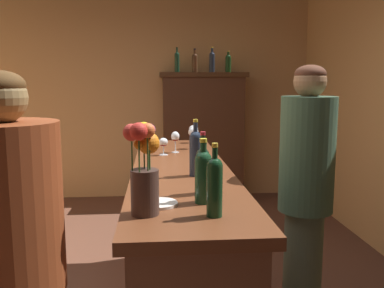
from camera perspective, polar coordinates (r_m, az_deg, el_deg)
wall_back at (r=5.77m, az=-8.47°, el=7.00°), size 4.96×0.12×2.87m
bar_counter at (r=2.73m, az=-1.50°, el=-14.08°), size 0.59×2.39×1.06m
display_cabinet at (r=5.51m, az=1.47°, el=1.25°), size 1.12×0.47×1.70m
wine_bottle_rose at (r=2.32m, az=0.47°, el=-0.95°), size 0.07×0.07×0.32m
wine_bottle_chardonnay at (r=1.81m, az=1.54°, el=-4.11°), size 0.07×0.07×0.28m
wine_bottle_syrah at (r=1.63m, az=3.10°, el=-5.49°), size 0.06×0.06×0.29m
wine_bottle_pinot at (r=1.95m, az=1.47°, el=-3.28°), size 0.06×0.06×0.29m
wine_glass_front at (r=3.59m, az=0.20°, el=1.95°), size 0.08×0.08×0.15m
wine_glass_mid at (r=3.09m, az=-2.30°, el=0.87°), size 0.06×0.06×0.16m
wine_glass_rear at (r=3.27m, az=0.19°, el=1.50°), size 0.08×0.08×0.17m
wine_glass_spare at (r=2.99m, az=-3.93°, el=0.10°), size 0.06×0.06×0.13m
flower_arrangement at (r=1.65m, az=-6.56°, el=-3.08°), size 0.14×0.16×0.37m
cheese_plate at (r=1.81m, az=-4.53°, el=-8.12°), size 0.16×0.16×0.01m
display_bottle_left at (r=5.44m, az=-2.06°, el=11.24°), size 0.06×0.06×0.32m
display_bottle_midleft at (r=5.46m, az=0.38°, el=11.16°), size 0.07×0.07×0.30m
display_bottle_center at (r=5.48m, az=2.75°, el=11.26°), size 0.07×0.07×0.33m
display_bottle_midright at (r=5.51m, az=4.97°, el=11.04°), size 0.07×0.07×0.28m
patron_near_entrance at (r=1.75m, az=-23.42°, el=-15.94°), size 0.39×0.39×1.62m
bartender at (r=2.45m, az=15.21°, el=-7.18°), size 0.30×0.30×1.67m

